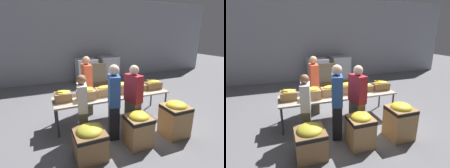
% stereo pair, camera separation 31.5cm
% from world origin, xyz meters
% --- Properties ---
extents(ground_plane, '(30.00, 30.00, 0.00)m').
position_xyz_m(ground_plane, '(0.00, 0.00, 0.00)').
color(ground_plane, slate).
extents(wall_back, '(16.00, 0.08, 4.00)m').
position_xyz_m(wall_back, '(0.00, 4.49, 2.00)').
color(wall_back, '#9399A3').
rests_on(wall_back, ground_plane).
extents(sorting_table, '(3.21, 0.83, 0.75)m').
position_xyz_m(sorting_table, '(0.00, 0.00, 0.71)').
color(sorting_table, '#B2A893').
rests_on(sorting_table, ground_plane).
extents(banana_box_0, '(0.40, 0.33, 0.28)m').
position_xyz_m(banana_box_0, '(-1.33, 0.03, 0.89)').
color(banana_box_0, olive).
rests_on(banana_box_0, sorting_table).
extents(banana_box_1, '(0.46, 0.33, 0.31)m').
position_xyz_m(banana_box_1, '(-0.77, -0.10, 0.91)').
color(banana_box_1, tan).
rests_on(banana_box_1, sorting_table).
extents(banana_box_2, '(0.47, 0.28, 0.29)m').
position_xyz_m(banana_box_2, '(-0.25, -0.01, 0.89)').
color(banana_box_2, tan).
rests_on(banana_box_2, sorting_table).
extents(banana_box_3, '(0.46, 0.33, 0.31)m').
position_xyz_m(banana_box_3, '(0.27, 0.02, 0.91)').
color(banana_box_3, tan).
rests_on(banana_box_3, sorting_table).
extents(banana_box_4, '(0.44, 0.32, 0.23)m').
position_xyz_m(banana_box_4, '(0.82, 0.04, 0.86)').
color(banana_box_4, '#A37A4C').
rests_on(banana_box_4, sorting_table).
extents(banana_box_5, '(0.47, 0.31, 0.28)m').
position_xyz_m(banana_box_5, '(1.31, -0.04, 0.89)').
color(banana_box_5, olive).
rests_on(banana_box_5, sorting_table).
extents(volunteer_0, '(0.28, 0.45, 1.54)m').
position_xyz_m(volunteer_0, '(-1.00, -0.65, 0.77)').
color(volunteer_0, '#6B604C').
rests_on(volunteer_0, ground_plane).
extents(volunteer_1, '(0.32, 0.49, 1.68)m').
position_xyz_m(volunteer_1, '(0.21, -0.77, 0.84)').
color(volunteer_1, '#6B604C').
rests_on(volunteer_1, ground_plane).
extents(volunteer_2, '(0.25, 0.47, 1.74)m').
position_xyz_m(volunteer_2, '(-0.55, 0.67, 0.87)').
color(volunteer_2, '#6B604C').
rests_on(volunteer_2, ground_plane).
extents(volunteer_3, '(0.35, 0.51, 1.74)m').
position_xyz_m(volunteer_3, '(-0.32, -0.81, 0.86)').
color(volunteer_3, black).
rests_on(volunteer_3, ground_plane).
extents(donation_bin_0, '(0.60, 0.60, 0.69)m').
position_xyz_m(donation_bin_0, '(-1.04, -1.31, 0.37)').
color(donation_bin_0, olive).
rests_on(donation_bin_0, ground_plane).
extents(donation_bin_1, '(0.52, 0.52, 0.77)m').
position_xyz_m(donation_bin_1, '(0.05, -1.31, 0.41)').
color(donation_bin_1, '#A37A4C').
rests_on(donation_bin_1, ground_plane).
extents(donation_bin_2, '(0.56, 0.56, 0.86)m').
position_xyz_m(donation_bin_2, '(1.06, -1.31, 0.46)').
color(donation_bin_2, '#A37A4C').
rests_on(donation_bin_2, ground_plane).
extents(pallet_stack_0, '(1.04, 1.04, 1.02)m').
position_xyz_m(pallet_stack_0, '(0.55, 3.75, 0.50)').
color(pallet_stack_0, olive).
rests_on(pallet_stack_0, ground_plane).
extents(pallet_stack_1, '(0.97, 0.97, 1.24)m').
position_xyz_m(pallet_stack_1, '(1.39, 3.90, 0.61)').
color(pallet_stack_1, olive).
rests_on(pallet_stack_1, ground_plane).
extents(pallet_stack_2, '(0.99, 0.99, 1.20)m').
position_xyz_m(pallet_stack_2, '(0.22, 3.74, 0.59)').
color(pallet_stack_2, olive).
rests_on(pallet_stack_2, ground_plane).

